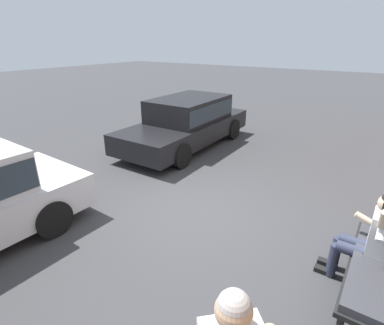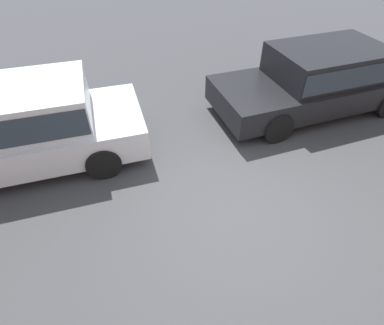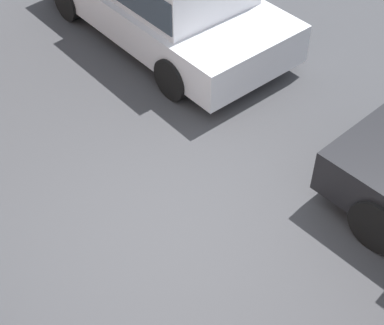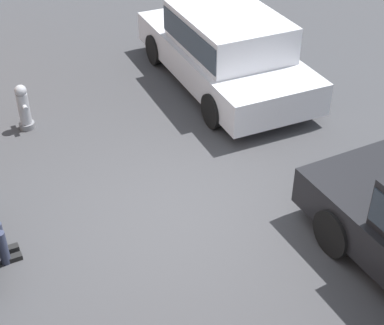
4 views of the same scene
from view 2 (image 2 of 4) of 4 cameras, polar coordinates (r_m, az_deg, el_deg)
ground_plane at (r=4.84m, az=8.53°, el=-9.45°), size 60.00×60.00×0.00m
parked_car_near at (r=7.37m, az=23.23°, el=14.77°), size 4.56×1.92×1.40m
parked_car_mid at (r=6.00m, az=-30.02°, el=6.32°), size 4.38×2.02×1.46m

